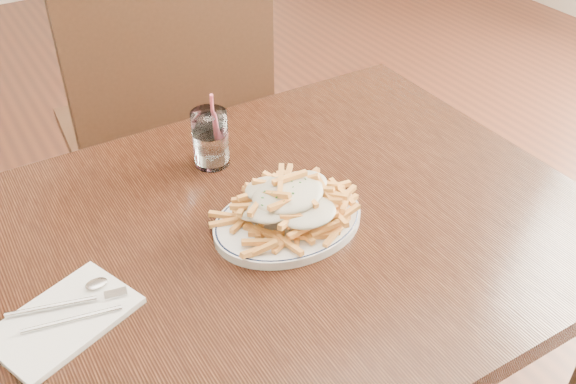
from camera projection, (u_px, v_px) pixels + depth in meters
table at (242, 275)px, 1.09m from camera, size 1.20×0.80×0.75m
chair_far at (167, 120)px, 1.66m from camera, size 0.52×0.52×1.04m
fries_plate at (288, 221)px, 1.06m from camera, size 0.29×0.26×0.02m
loaded_fries at (288, 200)px, 1.04m from camera, size 0.24×0.20×0.07m
napkin at (64, 320)px, 0.90m from camera, size 0.22×0.19×0.01m
cutlery at (62, 314)px, 0.89m from camera, size 0.17×0.09×0.01m
water_glass at (211, 141)px, 1.19m from camera, size 0.07×0.07×0.15m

